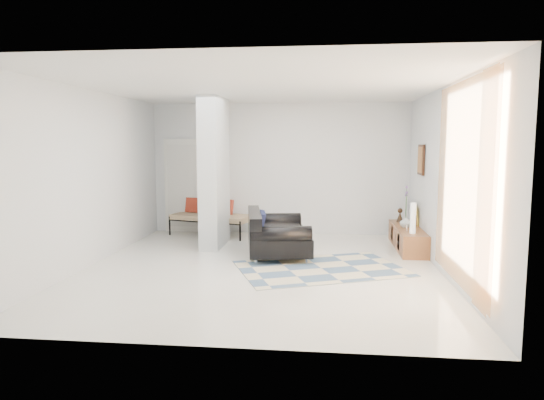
# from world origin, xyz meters

# --- Properties ---
(floor) EXTENTS (6.00, 6.00, 0.00)m
(floor) POSITION_xyz_m (0.00, 0.00, 0.00)
(floor) COLOR silver
(floor) RESTS_ON ground
(ceiling) EXTENTS (6.00, 6.00, 0.00)m
(ceiling) POSITION_xyz_m (0.00, 0.00, 2.80)
(ceiling) COLOR white
(ceiling) RESTS_ON wall_back
(wall_back) EXTENTS (6.00, 0.00, 6.00)m
(wall_back) POSITION_xyz_m (0.00, 3.00, 1.40)
(wall_back) COLOR silver
(wall_back) RESTS_ON ground
(wall_front) EXTENTS (6.00, 0.00, 6.00)m
(wall_front) POSITION_xyz_m (0.00, -3.00, 1.40)
(wall_front) COLOR silver
(wall_front) RESTS_ON ground
(wall_left) EXTENTS (0.00, 6.00, 6.00)m
(wall_left) POSITION_xyz_m (-2.75, 0.00, 1.40)
(wall_left) COLOR silver
(wall_left) RESTS_ON ground
(wall_right) EXTENTS (0.00, 6.00, 6.00)m
(wall_right) POSITION_xyz_m (2.75, 0.00, 1.40)
(wall_right) COLOR silver
(wall_right) RESTS_ON ground
(partition_column) EXTENTS (0.35, 1.20, 2.80)m
(partition_column) POSITION_xyz_m (-1.10, 1.60, 1.40)
(partition_column) COLOR silver
(partition_column) RESTS_ON floor
(hallway_door) EXTENTS (0.85, 0.06, 2.04)m
(hallway_door) POSITION_xyz_m (-2.10, 2.96, 1.02)
(hallway_door) COLOR white
(hallway_door) RESTS_ON floor
(curtain) EXTENTS (0.00, 2.55, 2.55)m
(curtain) POSITION_xyz_m (2.67, -1.15, 1.45)
(curtain) COLOR #FF9F43
(curtain) RESTS_ON wall_right
(wall_art) EXTENTS (0.04, 0.45, 0.55)m
(wall_art) POSITION_xyz_m (2.72, 1.70, 1.65)
(wall_art) COLOR #341A0E
(wall_art) RESTS_ON wall_right
(media_console) EXTENTS (0.45, 1.86, 0.80)m
(media_console) POSITION_xyz_m (2.52, 1.70, 0.20)
(media_console) COLOR brown
(media_console) RESTS_ON floor
(loveseat) EXTENTS (1.30, 1.89, 0.76)m
(loveseat) POSITION_xyz_m (0.10, 1.00, 0.35)
(loveseat) COLOR silver
(loveseat) RESTS_ON floor
(daybed) EXTENTS (1.82, 1.15, 0.77)m
(daybed) POSITION_xyz_m (-1.42, 2.63, 0.42)
(daybed) COLOR black
(daybed) RESTS_ON floor
(area_rug) EXTENTS (2.93, 2.47, 0.01)m
(area_rug) POSITION_xyz_m (0.94, 0.04, 0.01)
(area_rug) COLOR beige
(area_rug) RESTS_ON floor
(cylinder_lamp) EXTENTS (0.10, 0.10, 0.53)m
(cylinder_lamp) POSITION_xyz_m (2.50, 1.10, 0.66)
(cylinder_lamp) COLOR white
(cylinder_lamp) RESTS_ON media_console
(bronze_figurine) EXTENTS (0.14, 0.14, 0.27)m
(bronze_figurine) POSITION_xyz_m (2.47, 2.33, 0.53)
(bronze_figurine) COLOR #342317
(bronze_figurine) RESTS_ON media_console
(vase) EXTENTS (0.23, 0.23, 0.22)m
(vase) POSITION_xyz_m (2.47, 1.66, 0.51)
(vase) COLOR silver
(vase) RESTS_ON media_console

